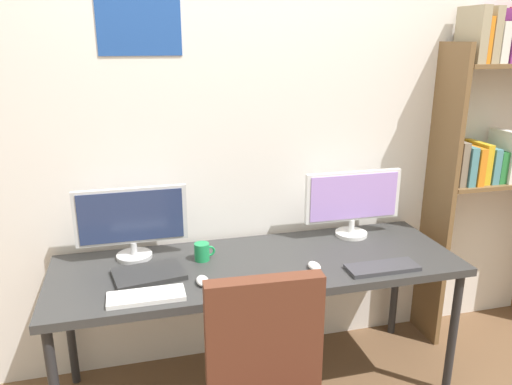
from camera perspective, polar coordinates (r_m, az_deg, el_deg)
wall_back at (r=2.71m, az=-1.98°, el=6.52°), size 4.43×0.11×2.60m
desk at (r=2.52m, az=0.29°, el=-9.12°), size 2.03×0.68×0.74m
bookshelf at (r=3.23m, az=26.43°, el=6.80°), size 0.83×0.28×1.98m
monitor_left at (r=2.54m, az=-14.16°, el=-3.13°), size 0.55×0.18×0.37m
monitor_right at (r=2.80m, az=11.13°, el=-0.90°), size 0.56×0.18×0.37m
keyboard_left at (r=2.22m, az=-12.55°, el=-11.62°), size 0.33×0.13×0.02m
keyboard_right at (r=2.49m, az=14.38°, el=-8.39°), size 0.35×0.13×0.02m
mouse_left_side at (r=2.43m, az=6.75°, el=-8.44°), size 0.06×0.10×0.03m
mouse_right_side at (r=2.30m, az=-6.21°, el=-10.08°), size 0.06×0.10×0.03m
laptop_closed at (r=2.40m, az=-12.27°, el=-9.17°), size 0.35×0.27×0.02m
coffee_mug at (r=2.51m, az=-6.20°, el=-6.81°), size 0.11×0.08×0.09m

